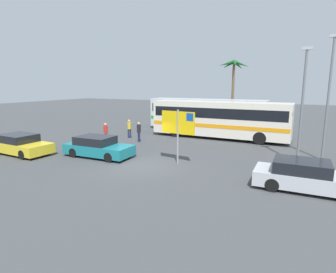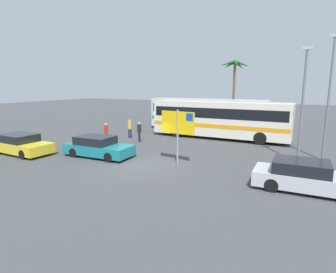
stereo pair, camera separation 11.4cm
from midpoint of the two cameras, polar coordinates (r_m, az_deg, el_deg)
ground at (r=16.05m, az=-6.15°, el=-6.02°), size 120.00×120.00×0.00m
bus_front_coach at (r=24.15m, az=10.78°, el=3.81°), size 11.67×2.44×3.17m
bus_rear_coach at (r=28.00m, az=8.28°, el=4.81°), size 11.67×2.44×3.17m
ferry_sign at (r=15.84m, az=2.37°, el=2.44°), size 2.19×0.33×3.20m
car_yellow at (r=21.04m, az=-28.05°, el=-1.43°), size 4.50×2.03×1.32m
car_teal at (r=18.38m, az=-14.14°, el=-2.08°), size 4.54×2.03×1.32m
car_silver at (r=13.63m, az=26.79°, el=-7.39°), size 4.49×1.98×1.32m
pedestrian_near_sign at (r=22.41m, az=-12.58°, el=1.05°), size 0.32×0.32×1.61m
pedestrian_by_bus at (r=24.25m, az=-7.81°, el=1.92°), size 0.32×0.32×1.61m
pedestrian_crossing_lot at (r=22.41m, az=-5.83°, el=1.26°), size 0.32×0.32×1.62m
lamp_post_left_side at (r=17.59m, az=26.33°, el=6.53°), size 0.56×0.20×6.67m
lamp_post_right_side at (r=19.08m, az=30.59°, el=7.58°), size 0.56×0.20×7.45m
palm_tree_seaside at (r=35.43m, az=13.75°, el=12.76°), size 3.65×3.59×7.59m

